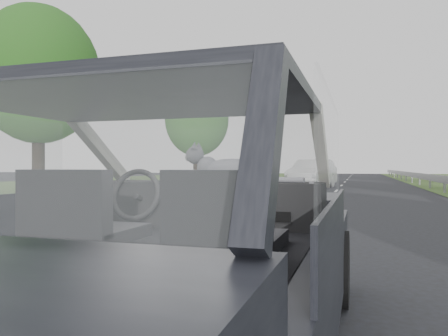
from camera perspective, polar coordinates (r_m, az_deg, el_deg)
The scene contains 9 objects.
subject_car at distance 2.48m, azimuth -7.00°, elevation -8.62°, with size 1.80×4.00×1.45m, color #24252B.
dashboard at distance 3.04m, azimuth -2.13°, elevation -4.62°, with size 1.58×0.45×0.30m, color black.
driver_seat at distance 2.41m, azimuth -18.62°, elevation -5.17°, with size 0.50×0.72×0.42m, color black.
passenger_seat at distance 2.05m, azimuth -0.09°, elevation -6.10°, with size 0.50×0.72×0.42m, color black.
steering_wheel at distance 2.93m, azimuth -11.48°, elevation -3.43°, with size 0.36×0.36×0.04m, color black.
cat at distance 2.99m, azimuth 0.97°, elevation -0.09°, with size 0.62×0.19×0.28m, color gray.
other_car at distance 23.12m, azimuth 11.46°, elevation -0.72°, with size 1.79×4.53×1.49m, color silver.
tree_5 at distance 20.11m, azimuth -23.09°, elevation 7.96°, with size 5.06×5.06×7.67m, color #2B591E, non-canonical shape.
tree_6 at distance 30.79m, azimuth -3.57°, elevation 4.45°, with size 4.49×4.49×6.81m, color #2B591E, non-canonical shape.
Camera 1 is at (1.01, -2.23, 1.10)m, focal length 35.00 mm.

